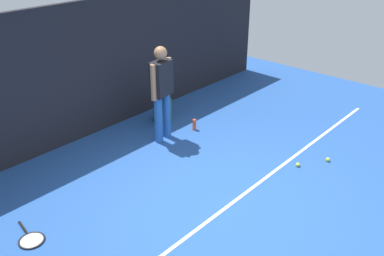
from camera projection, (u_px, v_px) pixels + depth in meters
name	position (u px, v px, depth m)	size (l,w,h in m)	color
ground_plane	(213.00, 200.00, 6.00)	(12.00, 12.00, 0.00)	#234C93
back_fence	(79.00, 73.00, 7.26)	(10.00, 0.10, 2.38)	black
court_line	(227.00, 207.00, 5.85)	(9.00, 0.05, 0.00)	white
tennis_player	(162.00, 88.00, 7.22)	(0.52, 0.28, 1.70)	#2659A5
tennis_racket	(31.00, 239.00, 5.25)	(0.37, 0.63, 0.03)	black
backpack	(163.00, 111.00, 8.22)	(0.35, 0.35, 0.44)	#2D6038
tennis_ball_near_player	(298.00, 165.00, 6.78)	(0.07, 0.07, 0.07)	#CCE033
tennis_ball_by_fence	(328.00, 160.00, 6.93)	(0.07, 0.07, 0.07)	#CCE033
water_bottle	(194.00, 125.00, 7.93)	(0.07, 0.07, 0.21)	#D84C26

